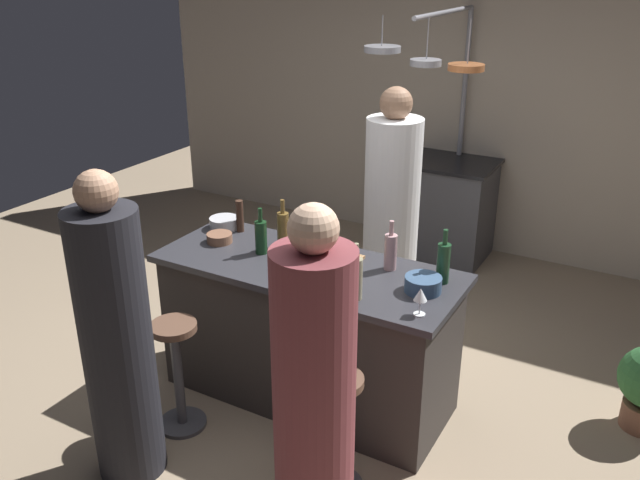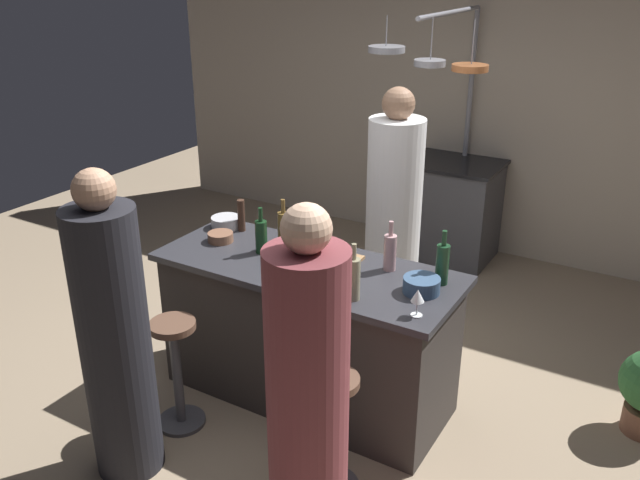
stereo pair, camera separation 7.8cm
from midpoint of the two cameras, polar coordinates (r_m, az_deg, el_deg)
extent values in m
plane|color=gray|center=(4.31, -1.53, -13.01)|extent=(9.00, 9.00, 0.00)
cube|color=#BCAD99|center=(6.23, 12.19, 11.12)|extent=(6.40, 0.16, 2.60)
cube|color=#332D2B|center=(4.08, -1.60, -8.12)|extent=(1.72, 0.66, 0.86)
cube|color=#2D2D33|center=(3.86, -1.67, -2.40)|extent=(1.80, 0.72, 0.04)
cube|color=#47474C|center=(6.10, 10.34, 2.48)|extent=(0.76, 0.60, 0.86)
cube|color=black|center=(5.96, 10.64, 6.48)|extent=(0.80, 0.64, 0.03)
cylinder|color=white|center=(4.63, 5.56, 0.75)|extent=(0.38, 0.38, 1.58)
sphere|color=#8C664C|center=(4.37, 6.01, 11.54)|extent=(0.22, 0.22, 0.22)
cylinder|color=#4C4C51|center=(3.48, 0.77, -16.39)|extent=(0.06, 0.06, 0.62)
cylinder|color=brown|center=(3.28, 0.80, -11.96)|extent=(0.26, 0.26, 0.04)
cylinder|color=brown|center=(2.96, -1.28, -14.27)|extent=(0.36, 0.36, 1.50)
sphere|color=#D8AD8C|center=(2.54, -1.45, 0.97)|extent=(0.20, 0.20, 0.20)
cylinder|color=#4C4C51|center=(4.16, -12.19, -15.01)|extent=(0.28, 0.28, 0.02)
cylinder|color=#4C4C51|center=(3.97, -12.58, -11.37)|extent=(0.06, 0.06, 0.62)
cylinder|color=brown|center=(3.80, -13.01, -7.28)|extent=(0.26, 0.26, 0.04)
cylinder|color=black|center=(3.52, -17.49, -8.88)|extent=(0.35, 0.35, 1.48)
sphere|color=tan|center=(3.18, -19.27, 3.95)|extent=(0.20, 0.20, 0.20)
cylinder|color=gray|center=(6.14, 11.57, 8.83)|extent=(0.04, 0.04, 2.15)
cylinder|color=gray|center=(5.38, 10.26, 18.61)|extent=(0.04, 1.26, 0.04)
cylinder|color=gray|center=(5.08, 4.90, 15.95)|extent=(0.27, 0.27, 0.04)
cylinder|color=gray|center=(5.06, 4.88, 17.26)|extent=(0.01, 0.01, 0.24)
cylinder|color=gray|center=(4.94, 8.55, 14.76)|extent=(0.22, 0.22, 0.04)
cylinder|color=gray|center=(4.93, 8.72, 16.53)|extent=(0.01, 0.01, 0.31)
cylinder|color=#B26638|center=(4.83, 11.91, 14.24)|extent=(0.25, 0.25, 0.04)
cylinder|color=gray|center=(4.83, 12.16, 16.11)|extent=(0.01, 0.01, 0.31)
cube|color=#997047|center=(3.91, 0.51, -1.55)|extent=(0.32, 0.22, 0.02)
cylinder|color=#382319|center=(4.31, -7.38, 2.04)|extent=(0.05, 0.05, 0.21)
cylinder|color=#B78C8E|center=(3.78, 5.46, -1.04)|extent=(0.07, 0.07, 0.21)
cylinder|color=#B78C8E|center=(3.72, 5.55, 1.02)|extent=(0.03, 0.03, 0.08)
cylinder|color=#193D23|center=(3.66, 9.89, -1.99)|extent=(0.07, 0.07, 0.22)
cylinder|color=#193D23|center=(3.59, 10.06, 0.24)|extent=(0.03, 0.03, 0.08)
cylinder|color=gray|center=(3.44, 2.41, -3.35)|extent=(0.07, 0.07, 0.23)
cylinder|color=gray|center=(3.37, 2.46, -0.98)|extent=(0.03, 0.03, 0.08)
cylinder|color=#143319|center=(3.98, -5.62, 0.21)|extent=(0.07, 0.07, 0.20)
cylinder|color=#143319|center=(3.93, -5.70, 2.13)|extent=(0.03, 0.03, 0.08)
cylinder|color=brown|center=(4.05, -3.73, 0.83)|extent=(0.07, 0.07, 0.22)
cylinder|color=brown|center=(3.99, -3.79, 2.87)|extent=(0.03, 0.03, 0.08)
cylinder|color=silver|center=(3.66, -0.43, -3.49)|extent=(0.06, 0.06, 0.01)
cylinder|color=silver|center=(3.64, -0.43, -2.92)|extent=(0.01, 0.01, 0.07)
cone|color=silver|center=(3.61, -0.44, -1.93)|extent=(0.07, 0.07, 0.06)
cylinder|color=silver|center=(3.36, 7.82, -6.30)|extent=(0.06, 0.06, 0.01)
cylinder|color=silver|center=(3.35, 7.86, -5.69)|extent=(0.01, 0.01, 0.07)
cone|color=silver|center=(3.31, 7.92, -4.63)|extent=(0.07, 0.07, 0.06)
cylinder|color=#334C6B|center=(3.57, 8.19, -3.76)|extent=(0.20, 0.20, 0.08)
cylinder|color=brown|center=(4.19, -9.11, 0.18)|extent=(0.16, 0.16, 0.06)
cylinder|color=#B7B7BC|center=(4.40, -8.69, 1.45)|extent=(0.19, 0.19, 0.07)
camera|label=1|loc=(0.04, -90.57, -0.24)|focal=37.45mm
camera|label=2|loc=(0.04, 89.43, 0.24)|focal=37.45mm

